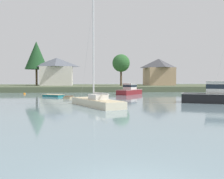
{
  "coord_description": "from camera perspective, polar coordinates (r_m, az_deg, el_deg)",
  "views": [
    {
      "loc": [
        -1.37,
        -7.37,
        3.1
      ],
      "look_at": [
        2.76,
        33.81,
        1.56
      ],
      "focal_mm": 42.84,
      "sensor_mm": 36.0,
      "label": 1
    }
  ],
  "objects": [
    {
      "name": "far_shore_bank",
      "position": [
        84.6,
        -4.8,
        0.47
      ],
      "size": [
        191.07,
        40.39,
        1.29
      ],
      "primitive_type": "cube",
      "color": "#4C563D",
      "rests_on": "ground"
    },
    {
      "name": "sailboat_cream",
      "position": [
        31.26,
        -3.35,
        -3.05
      ],
      "size": [
        6.07,
        9.87,
        13.05
      ],
      "color": "beige",
      "rests_on": "ground"
    },
    {
      "name": "cruiser_maroon",
      "position": [
        56.47,
        4.13,
        -0.48
      ],
      "size": [
        6.83,
        7.98,
        4.11
      ],
      "color": "maroon",
      "rests_on": "ground"
    },
    {
      "name": "dinghy_teal",
      "position": [
        49.49,
        -12.44,
        -1.34
      ],
      "size": [
        4.22,
        3.75,
        0.57
      ],
      "color": "#196B70",
      "rests_on": "ground"
    },
    {
      "name": "dinghy_sand",
      "position": [
        44.4,
        -9.23,
        -1.72
      ],
      "size": [
        1.73,
        2.94,
        0.52
      ],
      "color": "tan",
      "rests_on": "ground"
    },
    {
      "name": "mooring_buoy_green",
      "position": [
        57.82,
        14.73,
        -0.94
      ],
      "size": [
        0.4,
        0.4,
        0.45
      ],
      "color": "#1E8C47",
      "rests_on": "ground"
    },
    {
      "name": "mooring_buoy_orange",
      "position": [
        59.02,
        -18.16,
        -0.9
      ],
      "size": [
        0.48,
        0.48,
        0.53
      ],
      "color": "orange",
      "rests_on": "ground"
    },
    {
      "name": "shore_tree_far_left",
      "position": [
        78.29,
        1.95,
        5.63
      ],
      "size": [
        5.13,
        5.13,
        9.19
      ],
      "color": "brown",
      "rests_on": "far_shore_bank"
    },
    {
      "name": "shore_tree_inland_c",
      "position": [
        86.93,
        -15.85,
        7.02
      ],
      "size": [
        7.09,
        7.09,
        13.7
      ],
      "color": "brown",
      "rests_on": "far_shore_bank"
    },
    {
      "name": "cottage_hillside",
      "position": [
        83.54,
        -11.72,
        3.85
      ],
      "size": [
        10.19,
        7.37,
        8.45
      ],
      "color": "silver",
      "rests_on": "far_shore_bank"
    },
    {
      "name": "cottage_behind_trees",
      "position": [
        87.15,
        9.93,
        3.8
      ],
      "size": [
        8.79,
        10.79,
        8.47
      ],
      "color": "tan",
      "rests_on": "far_shore_bank"
    }
  ]
}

